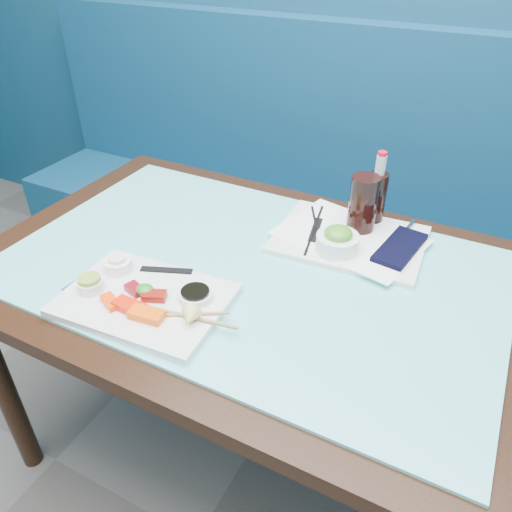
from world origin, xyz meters
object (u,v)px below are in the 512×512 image
at_px(serving_tray, 349,239).
at_px(cola_bottle_body, 375,200).
at_px(booth_bench, 345,237).
at_px(seaweed_bowl, 337,243).
at_px(cola_glass, 363,204).
at_px(dining_table, 250,294).
at_px(blue_napkin, 106,284).
at_px(sashimi_plate, 145,300).

height_order(serving_tray, cola_bottle_body, cola_bottle_body).
bearing_deg(booth_bench, seaweed_bowl, -75.71).
relative_size(cola_glass, cola_bottle_body, 1.00).
bearing_deg(cola_bottle_body, cola_glass, -105.53).
bearing_deg(dining_table, booth_bench, 90.00).
xyz_separation_m(dining_table, seaweed_bowl, (0.18, 0.15, 0.13)).
bearing_deg(booth_bench, serving_tray, -73.20).
bearing_deg(cola_bottle_body, dining_table, -121.92).
bearing_deg(cola_bottle_body, blue_napkin, -130.15).
bearing_deg(dining_table, blue_napkin, -139.56).
bearing_deg(sashimi_plate, booth_bench, 78.69).
xyz_separation_m(booth_bench, seaweed_bowl, (0.18, -0.69, 0.42)).
xyz_separation_m(dining_table, cola_bottle_body, (0.21, 0.34, 0.17)).
height_order(dining_table, sashimi_plate, sashimi_plate).
relative_size(dining_table, cola_bottle_body, 8.94).
distance_m(booth_bench, seaweed_bowl, 0.83).
distance_m(dining_table, seaweed_bowl, 0.26).
relative_size(cola_bottle_body, blue_napkin, 1.10).
bearing_deg(dining_table, cola_glass, 54.96).
bearing_deg(serving_tray, blue_napkin, -138.67).
height_order(dining_table, cola_bottle_body, cola_bottle_body).
bearing_deg(cola_bottle_body, booth_bench, 113.25).
xyz_separation_m(booth_bench, cola_glass, (0.20, -0.56, 0.48)).
height_order(dining_table, seaweed_bowl, seaweed_bowl).
relative_size(booth_bench, cola_bottle_body, 19.15).
height_order(serving_tray, seaweed_bowl, seaweed_bowl).
height_order(dining_table, blue_napkin, blue_napkin).
xyz_separation_m(serving_tray, cola_glass, (0.01, 0.05, 0.09)).
relative_size(booth_bench, dining_table, 2.14).
height_order(booth_bench, serving_tray, booth_bench).
height_order(cola_bottle_body, blue_napkin, cola_bottle_body).
bearing_deg(serving_tray, dining_table, -133.23).
bearing_deg(blue_napkin, serving_tray, 44.92).
distance_m(cola_glass, cola_bottle_body, 0.07).
height_order(sashimi_plate, serving_tray, sashimi_plate).
distance_m(seaweed_bowl, blue_napkin, 0.58).
bearing_deg(serving_tray, cola_bottle_body, 73.29).
bearing_deg(cola_glass, cola_bottle_body, 74.47).
distance_m(booth_bench, cola_glass, 0.76).
bearing_deg(booth_bench, sashimi_plate, -97.53).
xyz_separation_m(cola_bottle_body, blue_napkin, (-0.48, -0.57, -0.08)).
height_order(serving_tray, blue_napkin, serving_tray).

